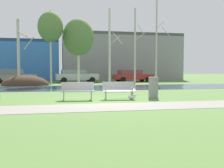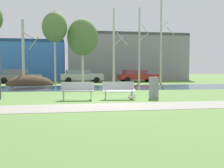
{
  "view_description": "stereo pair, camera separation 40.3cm",
  "coord_description": "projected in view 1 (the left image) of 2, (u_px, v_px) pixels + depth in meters",
  "views": [
    {
      "loc": [
        -1.87,
        -12.18,
        1.47
      ],
      "look_at": [
        0.74,
        0.79,
        0.75
      ],
      "focal_mm": 42.19,
      "sensor_mm": 36.0,
      "label": 1
    },
    {
      "loc": [
        -1.47,
        -12.26,
        1.47
      ],
      "look_at": [
        0.74,
        0.79,
        0.75
      ],
      "focal_mm": 42.19,
      "sensor_mm": 36.0,
      "label": 2
    }
  ],
  "objects": [
    {
      "name": "trash_bin",
      "position": [
        153.0,
        87.0,
        13.53
      ],
      "size": [
        0.52,
        0.52,
        1.09
      ],
      "color": "gray",
      "rests_on": "ground"
    },
    {
      "name": "birch_far_right",
      "position": [
        157.0,
        41.0,
        28.28
      ],
      "size": [
        1.64,
        2.34,
        9.06
      ],
      "color": "#BCB7A8",
      "rests_on": "ground"
    },
    {
      "name": "seagull",
      "position": [
        132.0,
        97.0,
        12.94
      ],
      "size": [
        0.48,
        0.18,
        0.27
      ],
      "color": "white",
      "rests_on": "ground"
    },
    {
      "name": "building_blue_store",
      "position": [
        20.0,
        61.0,
        37.37
      ],
      "size": [
        10.74,
        8.69,
        5.43
      ],
      "color": "#3870C6",
      "rests_on": "ground"
    },
    {
      "name": "ground_plane",
      "position": [
        82.0,
        87.0,
        22.16
      ],
      "size": [
        120.0,
        120.0,
        0.0
      ],
      "primitive_type": "plane",
      "color": "#517538"
    },
    {
      "name": "birch_left",
      "position": [
        19.0,
        51.0,
        24.71
      ],
      "size": [
        1.59,
        2.38,
        6.2
      ],
      "color": "#BCB7A8",
      "rests_on": "ground"
    },
    {
      "name": "river_band",
      "position": [
        83.0,
        88.0,
        21.32
      ],
      "size": [
        80.0,
        6.41,
        0.01
      ],
      "primitive_type": "cube",
      "color": "#2D475B",
      "rests_on": "ground"
    },
    {
      "name": "parked_hatch_third_red",
      "position": [
        132.0,
        76.0,
        31.59
      ],
      "size": [
        4.89,
        2.39,
        1.44
      ],
      "color": "maroon",
      "rests_on": "ground"
    },
    {
      "name": "birch_center_left",
      "position": [
        50.0,
        27.0,
        25.01
      ],
      "size": [
        2.4,
        2.4,
        7.1
      ],
      "color": "#BCB7A8",
      "rests_on": "ground"
    },
    {
      "name": "paved_path_strip",
      "position": [
        108.0,
        107.0,
        10.33
      ],
      "size": [
        60.0,
        2.16,
        0.01
      ],
      "primitive_type": "cube",
      "color": "gray",
      "rests_on": "ground"
    },
    {
      "name": "parked_sedan_second_silver",
      "position": [
        76.0,
        76.0,
        29.9
      ],
      "size": [
        4.92,
        2.42,
        1.46
      ],
      "color": "#B2B5BC",
      "rests_on": "ground"
    },
    {
      "name": "parked_van_nearest_grey",
      "position": [
        13.0,
        76.0,
        28.86
      ],
      "size": [
        4.88,
        2.45,
        1.51
      ],
      "color": "slate",
      "rests_on": "ground"
    },
    {
      "name": "soil_mound",
      "position": [
        25.0,
        85.0,
        24.82
      ],
      "size": [
        4.4,
        3.0,
        1.87
      ],
      "primitive_type": "ellipsoid",
      "color": "#423021",
      "rests_on": "ground"
    },
    {
      "name": "birch_right",
      "position": [
        135.0,
        45.0,
        28.06
      ],
      "size": [
        1.18,
        1.96,
        8.01
      ],
      "color": "#BCB7A8",
      "rests_on": "ground"
    },
    {
      "name": "bench_right",
      "position": [
        119.0,
        90.0,
        13.06
      ],
      "size": [
        1.64,
        0.68,
        0.87
      ],
      "color": "#9EA0A3",
      "rests_on": "ground"
    },
    {
      "name": "building_grey_warehouse",
      "position": [
        119.0,
        58.0,
        39.56
      ],
      "size": [
        16.68,
        8.79,
        6.54
      ],
      "color": "gray",
      "rests_on": "ground"
    },
    {
      "name": "birch_center",
      "position": [
        78.0,
        37.0,
        26.51
      ],
      "size": [
        3.1,
        3.1,
        6.62
      ],
      "color": "beige",
      "rests_on": "ground"
    },
    {
      "name": "birch_center_right",
      "position": [
        110.0,
        46.0,
        27.57
      ],
      "size": [
        1.56,
        2.49,
        7.87
      ],
      "color": "beige",
      "rests_on": "ground"
    },
    {
      "name": "bench_left",
      "position": [
        78.0,
        90.0,
        12.66
      ],
      "size": [
        1.64,
        0.68,
        0.87
      ],
      "color": "#9EA0A3",
      "rests_on": "ground"
    }
  ]
}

